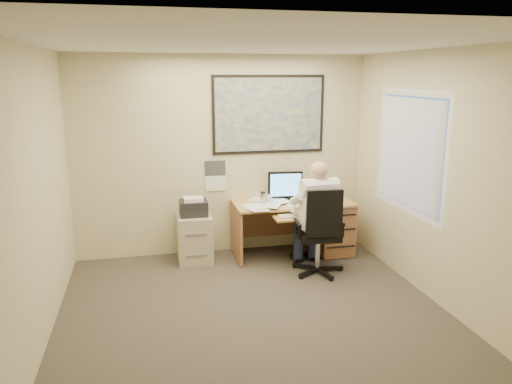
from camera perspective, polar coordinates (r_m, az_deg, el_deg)
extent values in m
cube|color=#3C362E|center=(5.14, 0.39, -14.97)|extent=(4.00, 4.50, 0.00)
cube|color=white|center=(4.53, 0.44, 16.66)|extent=(4.00, 4.50, 0.00)
cube|color=beige|center=(6.82, -3.90, 4.13)|extent=(4.00, 0.00, 2.70)
cube|color=beige|center=(2.63, 11.90, -11.40)|extent=(4.00, 0.00, 2.70)
cube|color=beige|center=(4.64, -24.41, -1.43)|extent=(0.00, 4.50, 2.70)
cube|color=beige|center=(5.46, 21.32, 0.92)|extent=(0.00, 4.50, 2.70)
cube|color=tan|center=(6.79, 4.20, -1.23)|extent=(1.60, 0.75, 0.03)
cube|color=#A26842|center=(7.07, 8.62, -3.90)|extent=(0.45, 0.70, 0.70)
cube|color=#A26842|center=(6.71, -2.26, -4.70)|extent=(0.04, 0.70, 0.70)
cube|color=#A26842|center=(7.18, 3.37, -2.75)|extent=(1.55, 0.03, 0.55)
cylinder|color=black|center=(6.90, 3.29, -0.75)|extent=(0.19, 0.19, 0.02)
cube|color=black|center=(6.84, 3.36, 0.85)|extent=(0.48, 0.09, 0.36)
cube|color=#53A9E3|center=(6.81, 3.42, 0.81)|extent=(0.42, 0.05, 0.31)
cube|color=tan|center=(6.36, 4.50, -2.92)|extent=(0.55, 0.30, 0.02)
cube|color=beige|center=(6.36, 4.51, -2.72)|extent=(0.43, 0.14, 0.02)
cube|color=black|center=(7.04, 7.96, -0.43)|extent=(0.23, 0.21, 0.06)
cylinder|color=silver|center=(6.60, 0.81, -0.77)|extent=(0.07, 0.07, 0.16)
cylinder|color=white|center=(6.70, 1.51, -0.81)|extent=(0.08, 0.08, 0.10)
cube|color=white|center=(6.67, 0.50, -1.20)|extent=(0.60, 0.56, 0.03)
cube|color=#1E4C93|center=(6.87, 1.48, 8.84)|extent=(1.56, 0.03, 1.06)
cube|color=white|center=(6.84, -4.68, 1.85)|extent=(0.28, 0.01, 0.42)
cube|color=#B3A790|center=(6.72, -7.05, -5.20)|extent=(0.45, 0.54, 0.63)
cube|color=black|center=(6.60, -7.15, -1.82)|extent=(0.36, 0.31, 0.20)
cube|color=white|center=(6.55, -7.17, -0.82)|extent=(0.25, 0.20, 0.05)
cylinder|color=silver|center=(6.34, 7.06, -6.87)|extent=(0.06, 0.06, 0.42)
cube|color=black|center=(6.26, 7.12, -4.90)|extent=(0.52, 0.52, 0.07)
cube|color=black|center=(5.95, 8.18, -2.44)|extent=(0.44, 0.10, 0.57)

